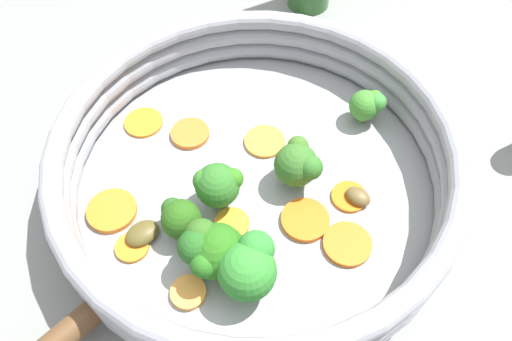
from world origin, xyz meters
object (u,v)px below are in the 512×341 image
at_px(skillet, 256,184).
at_px(carrot_slice_8, 190,133).
at_px(carrot_slice_5, 349,197).
at_px(broccoli_floret_4, 249,266).
at_px(carrot_slice_0, 347,244).
at_px(carrot_slice_6, 305,220).
at_px(broccoli_floret_2, 211,250).
at_px(broccoli_floret_3, 217,184).
at_px(broccoli_floret_1, 367,105).
at_px(broccoli_floret_0, 179,217).
at_px(carrot_slice_4, 232,224).
at_px(mushroom_piece_0, 358,197).
at_px(mushroom_piece_1, 142,233).
at_px(carrot_slice_9, 132,247).
at_px(carrot_slice_2, 112,211).
at_px(carrot_slice_7, 144,122).
at_px(carrot_slice_1, 265,141).
at_px(carrot_slice_3, 188,292).
at_px(broccoli_floret_5, 298,164).

distance_m(skillet, carrot_slice_8, 0.09).
distance_m(carrot_slice_5, broccoli_floret_4, 0.13).
relative_size(carrot_slice_0, carrot_slice_6, 0.98).
height_order(broccoli_floret_2, broccoli_floret_3, broccoli_floret_2).
relative_size(skillet, carrot_slice_8, 8.95).
bearing_deg(carrot_slice_8, broccoli_floret_1, 157.63).
relative_size(broccoli_floret_0, broccoli_floret_1, 1.09).
bearing_deg(carrot_slice_0, carrot_slice_4, -40.44).
bearing_deg(mushroom_piece_0, carrot_slice_0, 43.97).
relative_size(broccoli_floret_0, mushroom_piece_1, 1.31).
relative_size(carrot_slice_9, broccoli_floret_0, 0.72).
xyz_separation_m(carrot_slice_2, broccoli_floret_4, (-0.08, 0.12, 0.03)).
height_order(broccoli_floret_1, broccoli_floret_4, broccoli_floret_4).
distance_m(carrot_slice_7, carrot_slice_9, 0.14).
relative_size(carrot_slice_7, broccoli_floret_4, 0.70).
bearing_deg(carrot_slice_8, carrot_slice_4, 84.38).
xyz_separation_m(carrot_slice_5, broccoli_floret_0, (0.15, -0.04, 0.02)).
distance_m(carrot_slice_1, broccoli_floret_4, 0.15).
bearing_deg(carrot_slice_2, carrot_slice_6, 147.76).
distance_m(skillet, carrot_slice_6, 0.06).
xyz_separation_m(carrot_slice_3, broccoli_floret_3, (-0.06, -0.07, 0.03)).
relative_size(broccoli_floret_0, broccoli_floret_5, 0.85).
bearing_deg(mushroom_piece_1, carrot_slice_5, 163.26).
distance_m(carrot_slice_7, mushroom_piece_0, 0.23).
height_order(carrot_slice_2, carrot_slice_4, same).
bearing_deg(carrot_slice_6, broccoli_floret_3, -43.75).
xyz_separation_m(broccoli_floret_1, broccoli_floret_2, (0.21, 0.07, 0.01)).
relative_size(carrot_slice_6, broccoli_floret_1, 1.17).
relative_size(broccoli_floret_0, broccoli_floret_2, 0.77).
xyz_separation_m(carrot_slice_2, carrot_slice_7, (-0.06, -0.09, -0.00)).
bearing_deg(carrot_slice_0, carrot_slice_3, -11.03).
relative_size(carrot_slice_0, carrot_slice_4, 1.35).
bearing_deg(carrot_slice_4, broccoli_floret_1, -165.92).
bearing_deg(broccoli_floret_5, carrot_slice_9, -3.43).
xyz_separation_m(carrot_slice_3, broccoli_floret_2, (-0.03, -0.01, 0.03)).
xyz_separation_m(carrot_slice_1, carrot_slice_3, (0.13, 0.11, 0.00)).
bearing_deg(broccoli_floret_3, carrot_slice_6, 136.25).
height_order(carrot_slice_7, broccoli_floret_2, broccoli_floret_2).
bearing_deg(carrot_slice_9, carrot_slice_6, 160.81).
xyz_separation_m(carrot_slice_3, carrot_slice_7, (-0.04, -0.19, -0.00)).
relative_size(carrot_slice_1, carrot_slice_6, 0.93).
relative_size(carrot_slice_8, broccoli_floret_3, 0.79).
distance_m(carrot_slice_0, mushroom_piece_1, 0.18).
xyz_separation_m(broccoli_floret_1, broccoli_floret_4, (0.19, 0.10, 0.01)).
bearing_deg(carrot_slice_9, carrot_slice_5, 165.83).
height_order(carrot_slice_9, broccoli_floret_2, broccoli_floret_2).
bearing_deg(broccoli_floret_1, carrot_slice_9, 4.91).
relative_size(carrot_slice_1, broccoli_floret_3, 0.83).
relative_size(carrot_slice_6, mushroom_piece_0, 1.81).
distance_m(carrot_slice_2, mushroom_piece_0, 0.23).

